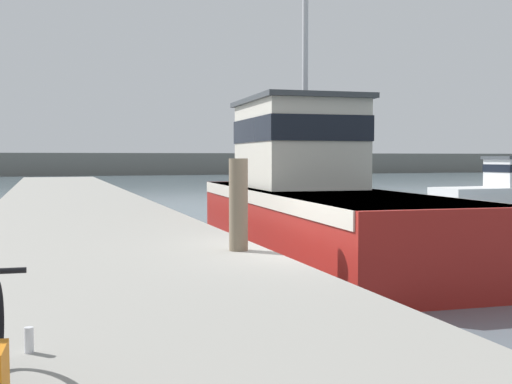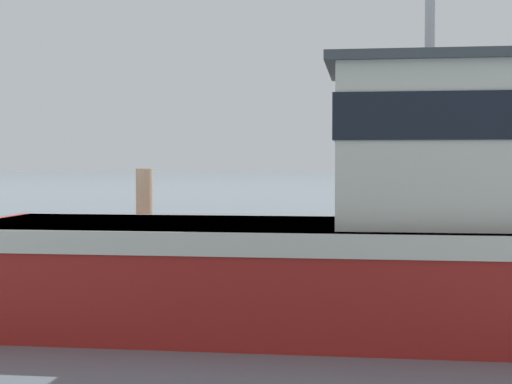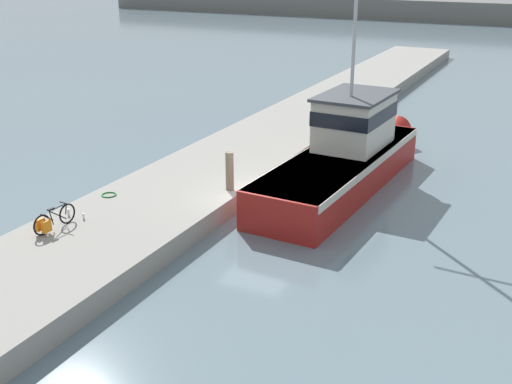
{
  "view_description": "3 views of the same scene",
  "coord_description": "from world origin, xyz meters",
  "px_view_note": "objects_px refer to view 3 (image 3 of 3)",
  "views": [
    {
      "loc": [
        -4.16,
        -9.57,
        2.21
      ],
      "look_at": [
        -0.69,
        1.0,
        1.6
      ],
      "focal_mm": 45.0,
      "sensor_mm": 36.0,
      "label": 1
    },
    {
      "loc": [
        12.38,
        3.2,
        2.31
      ],
      "look_at": [
        0.45,
        2.2,
        1.84
      ],
      "focal_mm": 55.0,
      "sensor_mm": 36.0,
      "label": 2
    },
    {
      "loc": [
        9.5,
        -19.46,
        9.09
      ],
      "look_at": [
        0.26,
        -0.87,
        1.21
      ],
      "focal_mm": 45.0,
      "sensor_mm": 36.0,
      "label": 3
    }
  ],
  "objects_px": {
    "bicycle_touring": "(51,221)",
    "water_bottle_by_bike": "(68,212)",
    "water_bottle_on_curb": "(84,216)",
    "mooring_post": "(230,171)",
    "fishing_boat_main": "(346,154)"
  },
  "relations": [
    {
      "from": "bicycle_touring",
      "to": "water_bottle_by_bike",
      "type": "xyz_separation_m",
      "value": [
        -0.4,
        1.2,
        -0.23
      ]
    },
    {
      "from": "water_bottle_on_curb",
      "to": "water_bottle_by_bike",
      "type": "height_order",
      "value": "water_bottle_by_bike"
    },
    {
      "from": "bicycle_touring",
      "to": "mooring_post",
      "type": "relative_size",
      "value": 1.2
    },
    {
      "from": "mooring_post",
      "to": "water_bottle_by_bike",
      "type": "distance_m",
      "value": 5.89
    },
    {
      "from": "mooring_post",
      "to": "water_bottle_by_bike",
      "type": "height_order",
      "value": "mooring_post"
    },
    {
      "from": "fishing_boat_main",
      "to": "mooring_post",
      "type": "height_order",
      "value": "fishing_boat_main"
    },
    {
      "from": "fishing_boat_main",
      "to": "mooring_post",
      "type": "relative_size",
      "value": 9.04
    },
    {
      "from": "fishing_boat_main",
      "to": "mooring_post",
      "type": "bearing_deg",
      "value": -121.49
    },
    {
      "from": "bicycle_touring",
      "to": "water_bottle_on_curb",
      "type": "xyz_separation_m",
      "value": [
        0.25,
        1.2,
        -0.25
      ]
    },
    {
      "from": "mooring_post",
      "to": "water_bottle_on_curb",
      "type": "xyz_separation_m",
      "value": [
        -3.01,
        -4.58,
        -0.63
      ]
    },
    {
      "from": "bicycle_touring",
      "to": "mooring_post",
      "type": "xyz_separation_m",
      "value": [
        3.27,
        5.78,
        0.38
      ]
    },
    {
      "from": "water_bottle_on_curb",
      "to": "fishing_boat_main",
      "type": "bearing_deg",
      "value": 56.1
    },
    {
      "from": "bicycle_touring",
      "to": "water_bottle_by_bike",
      "type": "height_order",
      "value": "bicycle_touring"
    },
    {
      "from": "mooring_post",
      "to": "water_bottle_by_bike",
      "type": "xyz_separation_m",
      "value": [
        -3.66,
        -4.58,
        -0.61
      ]
    },
    {
      "from": "mooring_post",
      "to": "water_bottle_by_bike",
      "type": "bearing_deg",
      "value": -128.66
    }
  ]
}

